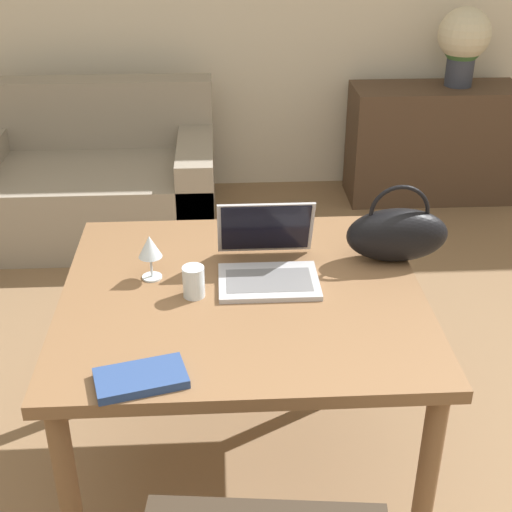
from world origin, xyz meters
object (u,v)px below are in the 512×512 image
Objects in this scene: wine_glass at (150,248)px; flower_vase at (464,41)px; handbag at (397,234)px; couch at (93,184)px; laptop at (267,256)px; drinking_glass at (194,282)px.

flower_vase is (1.71, 2.33, 0.13)m from wine_glass.
handbag is 2.44m from flower_vase.
handbag is (1.31, -1.88, 0.58)m from couch.
laptop is 3.27× the size of drinking_glass.
flower_vase is at bearing 57.26° from drinking_glass.
couch is 4.41× the size of laptop.
couch is at bearing -170.37° from flower_vase.
laptop is 0.96× the size of handbag.
handbag is (0.79, 0.08, -0.01)m from wine_glass.
flower_vase is (2.23, 0.38, 0.72)m from couch.
wine_glass is 0.32× the size of flower_vase.
wine_glass is at bearing -174.47° from handbag.
drinking_glass is at bearing -122.74° from flower_vase.
couch is at bearing 104.85° from wine_glass.
handbag is at bearing 8.04° from laptop.
handbag reaches higher than drinking_glass.
couch is 2.37m from flower_vase.
couch is at bearing 124.95° from handbag.
couch is at bearing 107.53° from drinking_glass.
laptop is 0.27m from drinking_glass.
laptop is at bearing 29.68° from drinking_glass.
drinking_glass is at bearing -40.30° from wine_glass.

